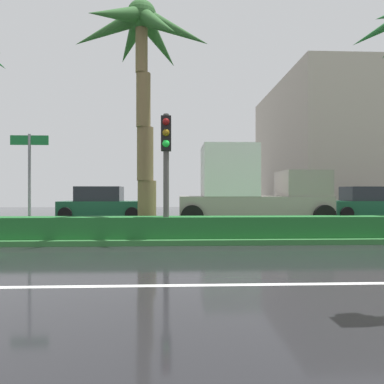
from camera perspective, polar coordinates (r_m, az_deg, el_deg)
ground_plane at (r=13.41m, az=-21.81°, el=-6.41°), size 90.00×42.00×0.10m
median_strip at (r=12.46m, az=-23.35°, el=-6.33°), size 85.50×4.00×0.15m
median_hedge at (r=11.13m, az=-25.94°, el=-5.16°), size 76.50×0.70×0.60m
palm_tree_centre_left at (r=11.84m, az=-7.94°, el=20.63°), size 4.37×4.07×7.16m
traffic_signal_median_right at (r=10.04m, az=-4.15°, el=6.28°), size 0.28×0.43×3.48m
street_name_sign at (r=11.51m, az=-24.51°, el=3.13°), size 1.10×0.08×3.00m
car_in_traffic_second at (r=19.28m, az=-14.23°, el=-1.81°), size 4.30×2.02×1.72m
box_truck_lead at (r=15.82m, az=9.38°, el=0.39°), size 6.40×2.64×3.46m
car_in_traffic_third at (r=21.44m, az=26.28°, el=-1.62°), size 4.30×2.02×1.72m
building_far_right at (r=35.33m, az=27.01°, el=6.33°), size 17.48×15.49×10.61m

